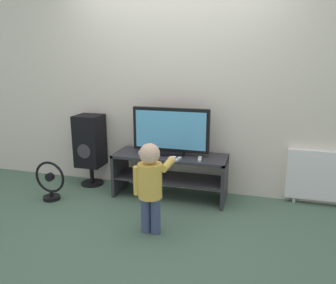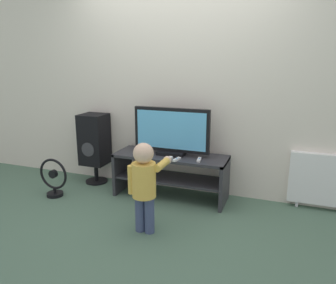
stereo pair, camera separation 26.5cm
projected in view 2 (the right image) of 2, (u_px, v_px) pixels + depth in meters
name	position (u px, v px, depth m)	size (l,w,h in m)	color
ground_plane	(164.00, 204.00, 3.61)	(16.00, 16.00, 0.00)	#4C6B56
wall_back	(180.00, 82.00, 3.77)	(10.00, 0.06, 2.60)	silver
tv_stand	(171.00, 169.00, 3.73)	(1.28, 0.45, 0.50)	#2D2D33
television	(171.00, 132.00, 3.64)	(0.87, 0.20, 0.53)	black
game_console	(144.00, 151.00, 3.79)	(0.04, 0.19, 0.04)	white
remote_primary	(199.00, 160.00, 3.48)	(0.05, 0.13, 0.03)	white
remote_secondary	(177.00, 159.00, 3.49)	(0.06, 0.13, 0.03)	white
child	(145.00, 180.00, 2.93)	(0.32, 0.48, 0.85)	#3F4C72
speaker_tower	(94.00, 141.00, 4.12)	(0.31, 0.31, 0.89)	black
floor_fan	(54.00, 179.00, 3.78)	(0.37, 0.19, 0.45)	black
radiator	(325.00, 180.00, 3.40)	(0.71, 0.08, 0.61)	white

